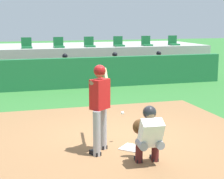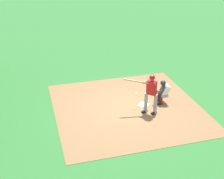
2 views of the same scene
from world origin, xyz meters
name	(u,v)px [view 1 (image 1 of 2)]	position (x,y,z in m)	size (l,w,h in m)	color
ground_plane	(121,138)	(0.00, 0.00, 0.00)	(80.00, 80.00, 0.00)	#2D6B2D
dirt_infield	(121,137)	(0.00, 0.00, 0.01)	(6.40, 6.40, 0.01)	olive
home_plate	(132,148)	(0.00, -0.80, 0.02)	(0.44, 0.44, 0.02)	white
batter_at_plate	(100,103)	(-0.69, -0.79, 1.04)	(0.68, 1.38, 1.80)	#99999E
catcher_crouched	(149,133)	(0.01, -1.67, 0.61)	(0.50, 1.67, 1.13)	gray
dugout_wall	(70,73)	(0.00, 6.50, 0.60)	(13.00, 0.30, 1.20)	#1E6638
dugout_bench	(66,79)	(0.00, 7.50, 0.23)	(11.80, 0.44, 0.45)	olive
dugout_player_0	(66,69)	(-0.03, 7.34, 0.67)	(0.49, 0.70, 1.30)	#939399
dugout_player_1	(116,67)	(2.12, 7.34, 0.67)	(0.49, 0.70, 1.30)	#939399
dugout_player_2	(160,65)	(4.16, 7.34, 0.67)	(0.49, 0.70, 1.30)	#939399
stands_platform	(55,59)	(0.00, 10.90, 0.70)	(15.00, 4.40, 1.40)	#9E9E99
stadium_seat_3	(27,45)	(-1.44, 9.38, 1.53)	(0.46, 0.46, 0.48)	#196033
stadium_seat_4	(59,45)	(0.00, 9.38, 1.53)	(0.46, 0.46, 0.48)	#196033
stadium_seat_5	(89,44)	(1.44, 9.38, 1.53)	(0.46, 0.46, 0.48)	#196033
stadium_seat_6	(119,43)	(2.89, 9.38, 1.53)	(0.46, 0.46, 0.48)	#196033
stadium_seat_7	(147,43)	(4.33, 9.38, 1.53)	(0.46, 0.46, 0.48)	#196033
stadium_seat_8	(173,42)	(5.78, 9.38, 1.53)	(0.46, 0.46, 0.48)	#196033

